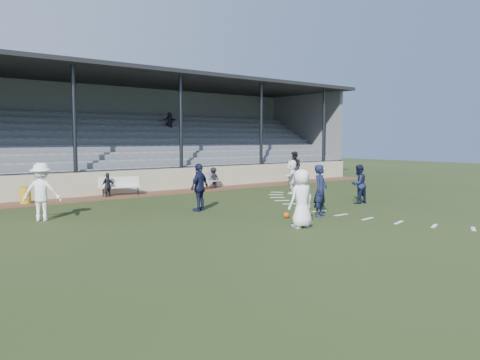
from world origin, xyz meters
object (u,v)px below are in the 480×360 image
object	(u,v)px
official	(295,167)
football	(286,215)
player_navy_lead	(320,191)
trash_bin	(25,195)
bench_left	(120,184)
player_white_lead	(302,198)
bench_right	(206,179)

from	to	relation	value
official	football	bearing A→B (deg)	-41.14
football	player_navy_lead	distance (m)	1.58
trash_bin	football	distance (m)	11.71
bench_left	trash_bin	size ratio (longest dim) A/B	2.76
football	player_white_lead	world-z (taller)	player_white_lead
football	player_navy_lead	bearing A→B (deg)	-21.31
bench_left	official	xyz separation A→B (m)	(11.98, -0.33, 0.44)
bench_right	player_white_lead	xyz separation A→B (m)	(-4.06, -11.38, 0.36)
football	official	size ratio (longest dim) A/B	0.11
bench_right	trash_bin	size ratio (longest dim) A/B	2.75
football	trash_bin	bearing A→B (deg)	122.89
player_white_lead	official	distance (m)	15.65
bench_left	official	bearing A→B (deg)	15.73
bench_left	player_navy_lead	size ratio (longest dim) A/B	1.07
trash_bin	player_white_lead	bearing A→B (deg)	-64.26
bench_left	trash_bin	bearing A→B (deg)	-160.96
bench_right	player_white_lead	world-z (taller)	player_white_lead
player_navy_lead	official	world-z (taller)	official
player_white_lead	player_navy_lead	size ratio (longest dim) A/B	0.99
bench_right	football	size ratio (longest dim) A/B	9.15
bench_right	bench_left	bearing A→B (deg)	159.01
player_white_lead	bench_right	bearing A→B (deg)	-106.85
bench_left	player_navy_lead	bearing A→B (deg)	-55.87
bench_right	player_navy_lead	world-z (taller)	player_navy_lead
official	bench_left	bearing A→B (deg)	-86.45
bench_left	bench_right	distance (m)	5.11
official	bench_right	bearing A→B (deg)	-86.32
bench_right	player_white_lead	distance (m)	12.09
football	official	distance (m)	13.97
player_navy_lead	official	bearing A→B (deg)	27.62
bench_left	bench_right	world-z (taller)	same
football	player_white_lead	xyz separation A→B (m)	(-0.86, -1.57, 0.83)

